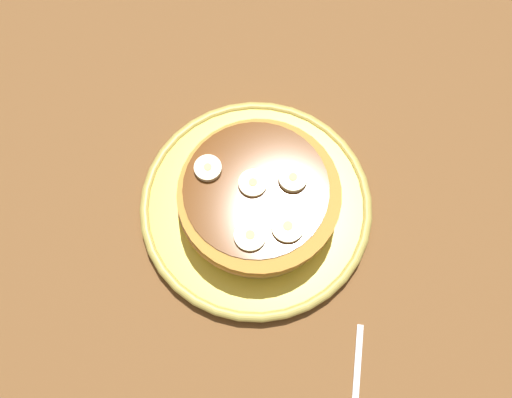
# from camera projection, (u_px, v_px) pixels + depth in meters

# --- Properties ---
(ground_plane) EXTENTS (1.40, 1.40, 0.03)m
(ground_plane) POSITION_uv_depth(u_px,v_px,m) (256.00, 213.00, 0.69)
(ground_plane) COLOR brown
(plate) EXTENTS (0.28, 0.28, 0.02)m
(plate) POSITION_uv_depth(u_px,v_px,m) (256.00, 206.00, 0.66)
(plate) COLOR yellow
(plate) RESTS_ON ground_plane
(pancake_stack) EXTENTS (0.18, 0.19, 0.05)m
(pancake_stack) POSITION_uv_depth(u_px,v_px,m) (260.00, 197.00, 0.63)
(pancake_stack) COLOR #BB9541
(pancake_stack) RESTS_ON plate
(banana_slice_0) EXTENTS (0.03, 0.03, 0.01)m
(banana_slice_0) POSITION_uv_depth(u_px,v_px,m) (252.00, 184.00, 0.61)
(banana_slice_0) COLOR beige
(banana_slice_0) RESTS_ON pancake_stack
(banana_slice_1) EXTENTS (0.03, 0.03, 0.01)m
(banana_slice_1) POSITION_uv_depth(u_px,v_px,m) (293.00, 178.00, 0.61)
(banana_slice_1) COLOR #EFEEC1
(banana_slice_1) RESTS_ON pancake_stack
(banana_slice_2) EXTENTS (0.04, 0.04, 0.01)m
(banana_slice_2) POSITION_uv_depth(u_px,v_px,m) (286.00, 228.00, 0.59)
(banana_slice_2) COLOR #F5EEB7
(banana_slice_2) RESTS_ON pancake_stack
(banana_slice_3) EXTENTS (0.03, 0.03, 0.01)m
(banana_slice_3) POSITION_uv_depth(u_px,v_px,m) (250.00, 236.00, 0.59)
(banana_slice_3) COLOR #F3F0B7
(banana_slice_3) RESTS_ON pancake_stack
(banana_slice_4) EXTENTS (0.03, 0.03, 0.01)m
(banana_slice_4) POSITION_uv_depth(u_px,v_px,m) (208.00, 168.00, 0.61)
(banana_slice_4) COLOR #F4E4B5
(banana_slice_4) RESTS_ON pancake_stack
(fork) EXTENTS (0.10, 0.10, 0.01)m
(fork) POSITION_uv_depth(u_px,v_px,m) (356.00, 393.00, 0.60)
(fork) COLOR silver
(fork) RESTS_ON ground_plane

